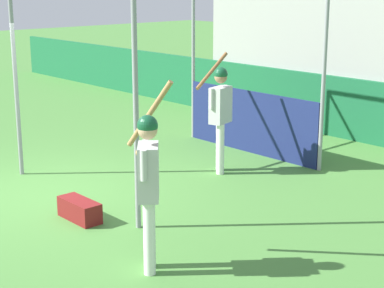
% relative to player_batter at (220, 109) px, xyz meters
% --- Properties ---
extents(ground_plane, '(60.00, 60.00, 0.00)m').
position_rel_player_batter_xyz_m(ground_plane, '(-0.95, -2.92, -1.08)').
color(ground_plane, '#477F38').
extents(outfield_wall, '(24.00, 0.12, 1.25)m').
position_rel_player_batter_xyz_m(outfield_wall, '(-0.95, 3.56, -0.46)').
color(outfield_wall, '#196038').
rests_on(outfield_wall, ground).
extents(bleacher_section, '(5.95, 3.20, 2.93)m').
position_rel_player_batter_xyz_m(bleacher_section, '(-0.95, 5.22, 0.38)').
color(bleacher_section, '#9E9E99').
rests_on(bleacher_section, ground).
extents(batting_cage, '(3.28, 3.96, 3.23)m').
position_rel_player_batter_xyz_m(batting_cage, '(-0.52, 0.48, 0.32)').
color(batting_cage, gray).
rests_on(batting_cage, ground).
extents(player_batter, '(0.61, 0.81, 1.96)m').
position_rel_player_batter_xyz_m(player_batter, '(0.00, 0.00, 0.00)').
color(player_batter, white).
rests_on(player_batter, ground).
extents(player_waiting, '(0.78, 0.61, 2.12)m').
position_rel_player_batter_xyz_m(player_waiting, '(2.19, -3.24, 0.00)').
color(player_waiting, white).
rests_on(player_waiting, ground).
extents(equipment_bag, '(0.70, 0.28, 0.28)m').
position_rel_player_batter_xyz_m(equipment_bag, '(0.33, -2.98, -0.94)').
color(equipment_bag, maroon).
rests_on(equipment_bag, ground).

